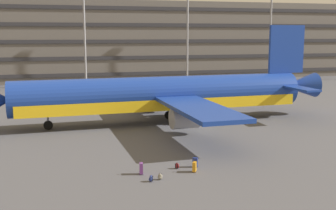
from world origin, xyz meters
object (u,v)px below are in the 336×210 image
backpack_silver (151,179)px  backpack_large (160,177)px  suitcase_upright (141,168)px  suitcase_teal (195,162)px  backpack_scuffed (177,166)px  suitcase_purple (194,167)px  airliner (166,95)px

backpack_silver → backpack_large: size_ratio=1.04×
suitcase_upright → suitcase_teal: size_ratio=1.22×
suitcase_upright → backpack_large: (0.98, -1.40, -0.22)m
backpack_large → backpack_scuffed: 2.61m
suitcase_purple → backpack_large: bearing=-160.7°
airliner → backpack_large: (-4.92, -17.66, -2.80)m
suitcase_purple → suitcase_teal: suitcase_purple is taller
airliner → suitcase_teal: (-1.85, -15.68, -2.63)m
airliner → backpack_silver: size_ratio=77.01×
suitcase_teal → backpack_scuffed: 1.35m
airliner → backpack_scuffed: (-3.20, -15.70, -2.80)m
airliner → suitcase_upright: airliner is taller
suitcase_upright → backpack_silver: (0.32, -1.61, -0.21)m
suitcase_purple → backpack_large: (-2.67, -0.93, -0.18)m
suitcase_purple → backpack_silver: 3.53m
airliner → suitcase_purple: size_ratio=41.12×
suitcase_purple → backpack_large: 2.83m
suitcase_purple → suitcase_upright: bearing=172.7°
suitcase_teal → airliner: bearing=83.3°
suitcase_purple → backpack_scuffed: (-0.95, 1.02, -0.18)m
backpack_silver → backpack_scuffed: size_ratio=1.04×
backpack_silver → backpack_scuffed: (2.39, 2.16, -0.01)m
suitcase_upright → suitcase_purple: bearing=-7.3°
airliner → suitcase_upright: 17.48m
airliner → backpack_scuffed: 16.26m
suitcase_purple → backpack_silver: bearing=-161.1°
airliner → backpack_silver: bearing=-107.4°
backpack_silver → airliner: bearing=72.6°
airliner → backpack_scuffed: size_ratio=80.23×
suitcase_upright → backpack_silver: size_ratio=2.02×
suitcase_upright → suitcase_teal: bearing=8.0°
suitcase_upright → suitcase_purple: 3.68m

